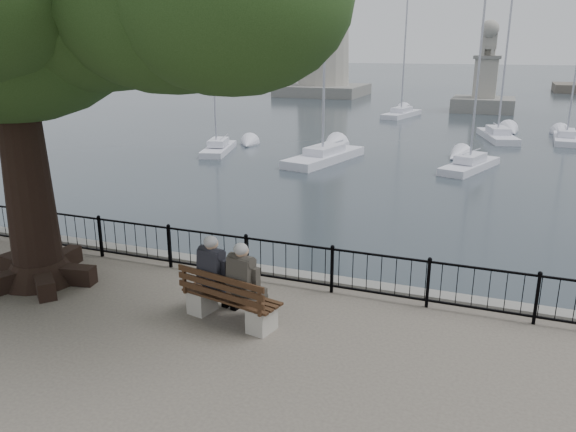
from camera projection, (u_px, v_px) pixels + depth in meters
The scene contains 12 objects.
harbor at pixel (296, 297), 12.97m from camera, with size 260.00×260.00×1.20m.
railing at pixel (288, 262), 12.21m from camera, with size 22.06×0.06×1.00m.
bench at pixel (229, 304), 10.64m from camera, with size 2.09×1.01×1.06m.
person_left at pixel (218, 278), 10.80m from camera, with size 0.59×0.90×1.68m.
person_right at pixel (247, 287), 10.43m from camera, with size 0.59×0.90×1.68m.
lion_monument at pixel (485, 89), 53.75m from camera, with size 5.70×5.70×8.48m.
sailboat_a at pixel (218, 147), 33.32m from camera, with size 2.43×4.77×9.05m.
sailboat_b at pixel (324, 155), 30.66m from camera, with size 3.06×6.43×12.34m.
sailboat_c at pixel (470, 163), 28.61m from camera, with size 2.82×5.04×10.39m.
sailboat_f at pixel (498, 134), 37.93m from camera, with size 2.98×5.86×11.68m.
sailboat_g at pixel (566, 137), 36.94m from camera, with size 1.60×5.08×10.17m.
sailboat_h at pixel (402, 113), 50.07m from camera, with size 2.80×5.99×12.32m.
Camera 1 is at (4.08, -8.14, 5.06)m, focal length 35.00 mm.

